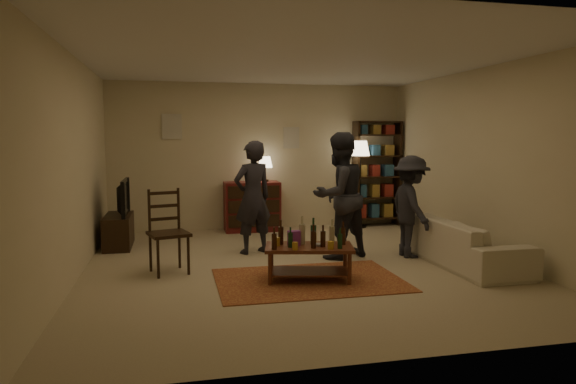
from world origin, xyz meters
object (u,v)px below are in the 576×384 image
object	(u,v)px
dining_chair	(167,228)
tv_stand	(119,222)
person_by_sofa	(411,206)
coffee_table	(309,249)
dresser	(252,205)
bookshelf	(376,172)
person_right	(339,196)
floor_lamp	(360,154)
person_left	(253,197)
sofa	(464,242)

from	to	relation	value
dining_chair	tv_stand	xyz separation A→B (m)	(-0.76, 1.72, -0.19)
person_by_sofa	coffee_table	bearing A→B (deg)	118.23
tv_stand	dresser	world-z (taller)	dresser
coffee_table	bookshelf	bearing A→B (deg)	56.71
coffee_table	tv_stand	bearing A→B (deg)	133.79
person_right	person_by_sofa	size ratio (longest dim) A/B	1.23
floor_lamp	coffee_table	bearing A→B (deg)	-119.50
floor_lamp	person_left	bearing A→B (deg)	-143.11
dining_chair	person_right	size ratio (longest dim) A/B	0.61
floor_lamp	sofa	distance (m)	3.26
coffee_table	floor_lamp	world-z (taller)	floor_lamp
bookshelf	sofa	xyz separation A→B (m)	(-0.05, -3.18, -0.73)
person_left	bookshelf	bearing A→B (deg)	-166.53
dining_chair	sofa	size ratio (longest dim) A/B	0.52
tv_stand	person_by_sofa	bearing A→B (deg)	-21.34
dining_chair	person_left	world-z (taller)	person_left
coffee_table	floor_lamp	bearing A→B (deg)	60.50
person_right	dining_chair	bearing A→B (deg)	-17.53
bookshelf	person_by_sofa	xyz separation A→B (m)	(-0.55, -2.60, -0.31)
person_left	person_right	xyz separation A→B (m)	(1.14, -0.56, 0.06)
person_right	person_by_sofa	xyz separation A→B (m)	(1.02, -0.16, -0.16)
coffee_table	sofa	xyz separation A→B (m)	(2.24, 0.31, -0.08)
coffee_table	dining_chair	size ratio (longest dim) A/B	1.05
bookshelf	person_by_sofa	world-z (taller)	bookshelf
floor_lamp	person_by_sofa	bearing A→B (deg)	-93.60
person_by_sofa	person_right	bearing A→B (deg)	82.11
tv_stand	floor_lamp	distance (m)	4.50
person_left	person_by_sofa	size ratio (longest dim) A/B	1.14
floor_lamp	person_left	size ratio (longest dim) A/B	0.99
coffee_table	person_right	xyz separation A→B (m)	(0.72, 1.05, 0.51)
tv_stand	person_left	distance (m)	2.22
dresser	coffee_table	bearing A→B (deg)	-87.50
coffee_table	bookshelf	distance (m)	4.22
dining_chair	tv_stand	bearing A→B (deg)	97.76
person_right	dresser	bearing A→B (deg)	-93.77
dresser	person_right	distance (m)	2.56
tv_stand	dining_chair	bearing A→B (deg)	-66.25
tv_stand	dresser	size ratio (longest dim) A/B	0.78
coffee_table	person_right	size ratio (longest dim) A/B	0.64
coffee_table	person_left	world-z (taller)	person_left
floor_lamp	person_by_sofa	xyz separation A→B (m)	(-0.16, -2.47, -0.66)
tv_stand	person_left	xyz separation A→B (m)	(1.98, -0.89, 0.44)
dresser	sofa	size ratio (longest dim) A/B	0.65
dresser	floor_lamp	bearing A→B (deg)	-1.77
floor_lamp	person_left	xyz separation A→B (m)	(-2.32, -1.74, -0.56)
person_right	sofa	bearing A→B (deg)	129.89
person_by_sofa	dining_chair	bearing A→B (deg)	93.02
person_right	person_by_sofa	distance (m)	1.05
sofa	person_right	distance (m)	1.79
dresser	person_left	distance (m)	1.86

